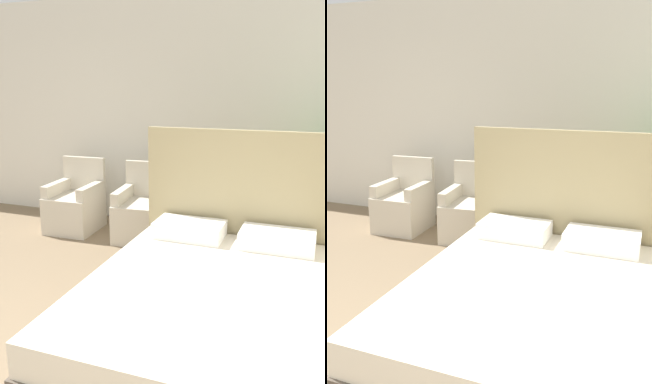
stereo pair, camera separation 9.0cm
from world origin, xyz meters
The scene contains 4 objects.
wall_back centered at (0.00, 3.92, 1.45)m, with size 10.00×0.06×2.90m.
bed centered at (0.92, 1.39, 0.30)m, with size 1.69×2.15×1.44m.
armchair_near_window_left centered at (-1.31, 3.23, 0.29)m, with size 0.61×0.67×0.90m.
armchair_near_window_right centered at (-0.38, 3.23, 0.29)m, with size 0.64×0.70×0.90m.
Camera 2 is at (1.64, -1.26, 1.83)m, focal length 40.00 mm.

